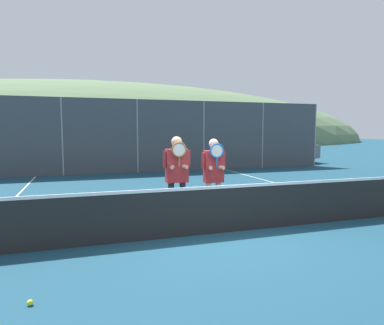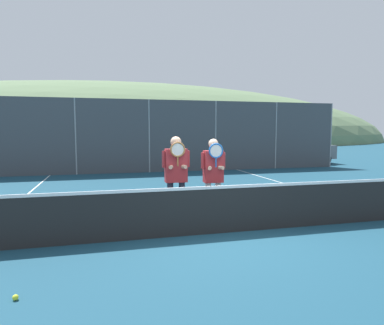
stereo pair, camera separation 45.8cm
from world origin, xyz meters
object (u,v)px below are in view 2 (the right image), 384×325
at_px(player_center_left, 213,173).
at_px(car_right_of_center, 296,149).
at_px(tennis_ball_on_court, 15,297).
at_px(car_center, 222,149).
at_px(car_left_of_center, 139,150).
at_px(player_leftmost, 176,172).
at_px(car_far_left, 39,151).

bearing_deg(player_center_left, car_right_of_center, 51.68).
bearing_deg(tennis_ball_on_court, car_center, 61.85).
bearing_deg(car_right_of_center, car_left_of_center, -178.42).
xyz_separation_m(player_leftmost, player_center_left, (0.80, -0.08, -0.05)).
bearing_deg(car_far_left, car_center, -0.68).
relative_size(car_far_left, car_left_of_center, 1.11).
xyz_separation_m(player_center_left, car_left_of_center, (-0.47, 10.97, -0.12)).
xyz_separation_m(player_leftmost, car_far_left, (-4.55, 11.28, -0.16)).
relative_size(car_left_of_center, car_center, 1.01).
bearing_deg(player_leftmost, tennis_ball_on_court, -131.95).
bearing_deg(player_center_left, tennis_ball_on_court, -140.69).
relative_size(car_left_of_center, car_right_of_center, 0.97).
distance_m(car_far_left, tennis_ball_on_court, 14.25).
xyz_separation_m(car_left_of_center, car_right_of_center, (9.35, 0.26, -0.04)).
distance_m(player_center_left, car_right_of_center, 14.32).
height_order(car_far_left, car_right_of_center, car_far_left).
bearing_deg(tennis_ball_on_court, player_center_left, 39.31).
bearing_deg(player_leftmost, car_center, 66.04).
height_order(player_leftmost, car_left_of_center, player_leftmost).
distance_m(car_right_of_center, tennis_ball_on_court, 18.53).
bearing_deg(player_leftmost, car_left_of_center, 88.28).
relative_size(player_leftmost, car_far_left, 0.41).
bearing_deg(tennis_ball_on_court, car_left_of_center, 78.30).
bearing_deg(car_left_of_center, car_center, 3.46).
bearing_deg(car_center, player_leftmost, -113.96).
distance_m(player_leftmost, tennis_ball_on_court, 3.90).
distance_m(car_far_left, car_right_of_center, 14.23).
bearing_deg(player_leftmost, car_right_of_center, 49.05).
bearing_deg(car_left_of_center, tennis_ball_on_court, -101.70).
xyz_separation_m(player_leftmost, tennis_ball_on_court, (-2.50, -2.79, -1.08)).
relative_size(player_center_left, car_center, 0.45).
xyz_separation_m(car_left_of_center, tennis_ball_on_court, (-2.83, -13.68, -0.90)).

